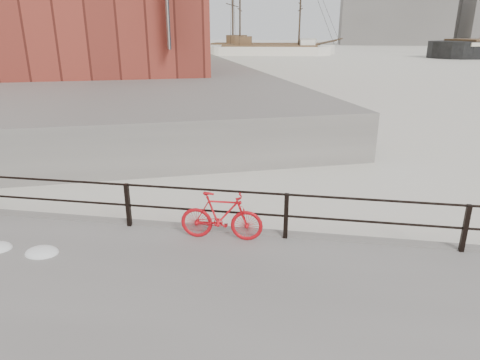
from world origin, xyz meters
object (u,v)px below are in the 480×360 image
at_px(schooner_mid, 265,53).
at_px(schooner_left, 269,55).
at_px(bicycle, 221,216).
at_px(workboat_near, 83,80).
at_px(workboat_far, 97,68).

height_order(schooner_mid, schooner_left, schooner_mid).
distance_m(bicycle, schooner_mid, 82.55).
bearing_deg(schooner_mid, workboat_near, -102.18).
bearing_deg(workboat_near, schooner_mid, 51.66).
bearing_deg(schooner_left, bicycle, -90.77).
relative_size(schooner_left, workboat_near, 2.04).
bearing_deg(schooner_left, schooner_mid, 96.29).
relative_size(bicycle, workboat_near, 0.15).
bearing_deg(workboat_near, schooner_left, 48.08).
relative_size(bicycle, schooner_mid, 0.06).
xyz_separation_m(bicycle, schooner_left, (-6.97, 75.33, -0.87)).
xyz_separation_m(workboat_near, workboat_far, (-5.32, 13.06, 0.00)).
relative_size(schooner_mid, workboat_near, 2.49).
bearing_deg(schooner_left, workboat_far, -125.86).
relative_size(schooner_left, workboat_far, 2.29).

